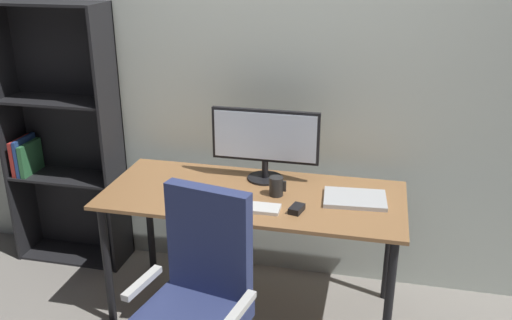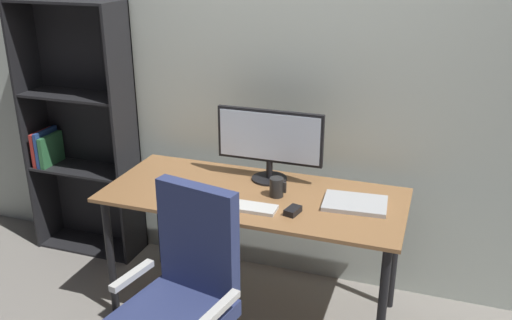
{
  "view_description": "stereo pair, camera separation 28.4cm",
  "coord_description": "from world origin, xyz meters",
  "px_view_note": "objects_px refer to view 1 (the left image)",
  "views": [
    {
      "loc": [
        0.62,
        -2.61,
        1.99
      ],
      "look_at": [
        0.02,
        -0.03,
        0.95
      ],
      "focal_mm": 38.7,
      "sensor_mm": 36.0,
      "label": 1
    },
    {
      "loc": [
        0.89,
        -2.53,
        1.99
      ],
      "look_at": [
        0.02,
        -0.03,
        0.95
      ],
      "focal_mm": 38.7,
      "sensor_mm": 36.0,
      "label": 2
    }
  ],
  "objects_px": {
    "keyboard": "(251,207)",
    "bookshelf": "(62,139)",
    "office_chair": "(196,312)",
    "laptop": "(355,199)",
    "monitor": "(265,140)",
    "mouse": "(297,209)",
    "coffee_mug": "(276,186)",
    "desk": "(253,208)"
  },
  "relations": [
    {
      "from": "mouse",
      "to": "laptop",
      "type": "height_order",
      "value": "mouse"
    },
    {
      "from": "coffee_mug",
      "to": "laptop",
      "type": "xyz_separation_m",
      "value": [
        0.41,
        0.03,
        -0.04
      ]
    },
    {
      "from": "office_chair",
      "to": "bookshelf",
      "type": "height_order",
      "value": "bookshelf"
    },
    {
      "from": "laptop",
      "to": "office_chair",
      "type": "relative_size",
      "value": 0.32
    },
    {
      "from": "desk",
      "to": "coffee_mug",
      "type": "relative_size",
      "value": 15.52
    },
    {
      "from": "mouse",
      "to": "coffee_mug",
      "type": "distance_m",
      "value": 0.22
    },
    {
      "from": "office_chair",
      "to": "bookshelf",
      "type": "xyz_separation_m",
      "value": [
        -1.23,
        1.03,
        0.37
      ]
    },
    {
      "from": "coffee_mug",
      "to": "office_chair",
      "type": "distance_m",
      "value": 0.8
    },
    {
      "from": "monitor",
      "to": "laptop",
      "type": "xyz_separation_m",
      "value": [
        0.52,
        -0.17,
        -0.23
      ]
    },
    {
      "from": "mouse",
      "to": "laptop",
      "type": "xyz_separation_m",
      "value": [
        0.28,
        0.2,
        -0.01
      ]
    },
    {
      "from": "bookshelf",
      "to": "coffee_mug",
      "type": "bearing_deg",
      "value": -13.11
    },
    {
      "from": "desk",
      "to": "keyboard",
      "type": "xyz_separation_m",
      "value": [
        0.03,
        -0.18,
        0.09
      ]
    },
    {
      "from": "desk",
      "to": "monitor",
      "type": "relative_size",
      "value": 2.67
    },
    {
      "from": "monitor",
      "to": "mouse",
      "type": "bearing_deg",
      "value": -56.73
    },
    {
      "from": "desk",
      "to": "monitor",
      "type": "bearing_deg",
      "value": 83.9
    },
    {
      "from": "keyboard",
      "to": "bookshelf",
      "type": "relative_size",
      "value": 0.17
    },
    {
      "from": "keyboard",
      "to": "laptop",
      "type": "relative_size",
      "value": 0.91
    },
    {
      "from": "coffee_mug",
      "to": "laptop",
      "type": "bearing_deg",
      "value": 3.63
    },
    {
      "from": "mouse",
      "to": "coffee_mug",
      "type": "bearing_deg",
      "value": 142.34
    },
    {
      "from": "monitor",
      "to": "bookshelf",
      "type": "distance_m",
      "value": 1.37
    },
    {
      "from": "desk",
      "to": "keyboard",
      "type": "distance_m",
      "value": 0.21
    },
    {
      "from": "mouse",
      "to": "bookshelf",
      "type": "relative_size",
      "value": 0.06
    },
    {
      "from": "laptop",
      "to": "monitor",
      "type": "bearing_deg",
      "value": 157.33
    },
    {
      "from": "bookshelf",
      "to": "mouse",
      "type": "bearing_deg",
      "value": -17.7
    },
    {
      "from": "coffee_mug",
      "to": "bookshelf",
      "type": "distance_m",
      "value": 1.5
    },
    {
      "from": "monitor",
      "to": "mouse",
      "type": "height_order",
      "value": "monitor"
    },
    {
      "from": "desk",
      "to": "coffee_mug",
      "type": "xyz_separation_m",
      "value": [
        0.13,
        0.01,
        0.14
      ]
    },
    {
      "from": "office_chair",
      "to": "mouse",
      "type": "bearing_deg",
      "value": 66.7
    },
    {
      "from": "mouse",
      "to": "laptop",
      "type": "distance_m",
      "value": 0.34
    },
    {
      "from": "bookshelf",
      "to": "laptop",
      "type": "bearing_deg",
      "value": -9.52
    },
    {
      "from": "laptop",
      "to": "office_chair",
      "type": "distance_m",
      "value": 1.0
    },
    {
      "from": "desk",
      "to": "coffee_mug",
      "type": "distance_m",
      "value": 0.19
    },
    {
      "from": "monitor",
      "to": "mouse",
      "type": "relative_size",
      "value": 6.28
    },
    {
      "from": "office_chair",
      "to": "bookshelf",
      "type": "bearing_deg",
      "value": 151.36
    },
    {
      "from": "desk",
      "to": "coffee_mug",
      "type": "height_order",
      "value": "coffee_mug"
    },
    {
      "from": "keyboard",
      "to": "mouse",
      "type": "height_order",
      "value": "mouse"
    },
    {
      "from": "mouse",
      "to": "laptop",
      "type": "bearing_deg",
      "value": 48.82
    },
    {
      "from": "mouse",
      "to": "office_chair",
      "type": "height_order",
      "value": "office_chair"
    },
    {
      "from": "office_chair",
      "to": "bookshelf",
      "type": "relative_size",
      "value": 0.6
    },
    {
      "from": "monitor",
      "to": "mouse",
      "type": "distance_m",
      "value": 0.49
    },
    {
      "from": "keyboard",
      "to": "office_chair",
      "type": "bearing_deg",
      "value": -105.82
    },
    {
      "from": "keyboard",
      "to": "bookshelf",
      "type": "distance_m",
      "value": 1.47
    }
  ]
}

